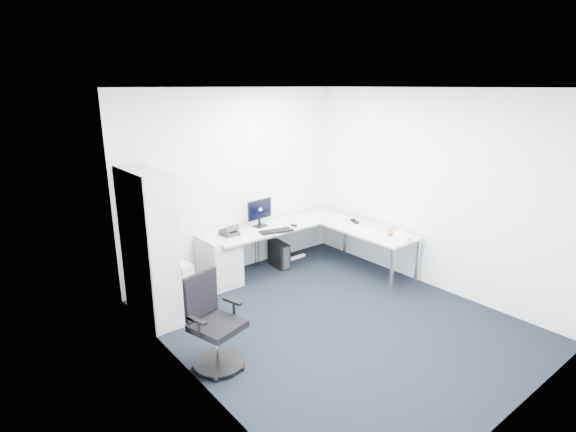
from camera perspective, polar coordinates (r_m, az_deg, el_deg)
ground at (r=5.57m, az=5.74°, el=-13.12°), size 4.20×4.20×0.00m
ceiling at (r=4.85m, az=6.67°, el=15.88°), size 4.20×4.20×0.00m
wall_back at (r=6.65m, az=-6.72°, el=4.23°), size 3.60×0.02×2.70m
wall_front at (r=3.94m, az=28.35°, el=-6.21°), size 3.60×0.02×2.70m
wall_left at (r=4.04m, az=-12.33°, el=-4.04°), size 0.02×4.20×2.70m
wall_right at (r=6.41m, az=17.67°, el=3.12°), size 0.02×4.20×2.70m
l_desk at (r=6.70m, az=0.79°, el=-4.55°), size 2.35×1.32×0.69m
drawer_pedestal at (r=6.42m, az=-8.74°, el=-5.61°), size 0.46×0.57×0.70m
bookshelf at (r=5.50m, az=-17.30°, el=-3.69°), size 0.36×0.92×1.83m
task_chair at (r=4.57m, az=-8.96°, el=-13.32°), size 0.66×0.66×0.96m
black_pc_tower at (r=7.00m, az=-1.15°, el=-4.91°), size 0.22×0.42×0.39m
beige_pc_tower at (r=6.38m, az=-13.57°, el=-7.48°), size 0.26×0.46×0.41m
power_strip at (r=7.38m, az=1.15°, el=-5.24°), size 0.32×0.07×0.04m
monitor at (r=6.69m, az=-3.57°, el=0.41°), size 0.45×0.19×0.42m
black_keyboard at (r=6.49m, az=-1.50°, el=-1.92°), size 0.51×0.27×0.02m
mouse at (r=6.74m, az=0.76°, el=-1.19°), size 0.06×0.10×0.03m
desk_phone at (r=6.34m, az=-7.46°, el=-1.86°), size 0.25×0.25×0.16m
laptop at (r=6.83m, az=11.60°, el=-0.35°), size 0.38×0.37×0.24m
white_keyboard at (r=6.64m, az=9.18°, el=-1.74°), size 0.20×0.47×0.02m
headphones at (r=7.02m, az=8.47°, el=-0.56°), size 0.19×0.23×0.05m
orange_fruit at (r=6.48m, az=12.87°, el=-2.07°), size 0.09×0.09×0.09m
tissue_box at (r=6.33m, az=14.31°, el=-2.63°), size 0.13×0.24×0.08m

